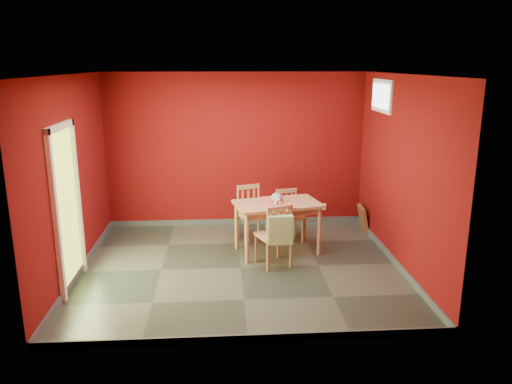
{
  "coord_description": "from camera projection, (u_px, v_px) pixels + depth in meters",
  "views": [
    {
      "loc": [
        -0.24,
        -6.64,
        2.85
      ],
      "look_at": [
        0.25,
        0.45,
        1.0
      ],
      "focal_mm": 35.0,
      "sensor_mm": 36.0,
      "label": 1
    }
  ],
  "objects": [
    {
      "name": "dining_table",
      "position": [
        277.0,
        209.0,
        7.58
      ],
      "size": [
        1.39,
        0.99,
        0.79
      ],
      "color": "#A66D4D",
      "rests_on": "ground"
    },
    {
      "name": "chair_far_left",
      "position": [
        251.0,
        212.0,
        8.19
      ],
      "size": [
        0.52,
        0.52,
        0.9
      ],
      "color": "#A66D4D",
      "rests_on": "ground"
    },
    {
      "name": "picture_frame",
      "position": [
        363.0,
        219.0,
        8.67
      ],
      "size": [
        0.17,
        0.44,
        0.44
      ],
      "color": "brown",
      "rests_on": "ground"
    },
    {
      "name": "tote_bag",
      "position": [
        280.0,
        230.0,
        6.87
      ],
      "size": [
        0.34,
        0.2,
        0.48
      ],
      "color": "#8DAF6F",
      "rests_on": "chair_near"
    },
    {
      "name": "cat",
      "position": [
        277.0,
        196.0,
        7.58
      ],
      "size": [
        0.33,
        0.42,
        0.19
      ],
      "primitive_type": null,
      "rotation": [
        0.0,
        0.0,
        0.44
      ],
      "color": "slate",
      "rests_on": "table_runner"
    },
    {
      "name": "ground",
      "position": [
        241.0,
        268.0,
        7.14
      ],
      "size": [
        4.5,
        4.5,
        0.0
      ],
      "primitive_type": "plane",
      "color": "#2D342D",
      "rests_on": "ground"
    },
    {
      "name": "chair_far_right",
      "position": [
        289.0,
        215.0,
        8.19
      ],
      "size": [
        0.47,
        0.47,
        0.84
      ],
      "color": "#A66D4D",
      "rests_on": "ground"
    },
    {
      "name": "table_runner",
      "position": [
        278.0,
        209.0,
        7.45
      ],
      "size": [
        0.52,
        0.82,
        0.38
      ],
      "color": "#BD4D37",
      "rests_on": "dining_table"
    },
    {
      "name": "room_shell",
      "position": [
        241.0,
        264.0,
        7.13
      ],
      "size": [
        4.5,
        4.5,
        4.5
      ],
      "color": "#5D090A",
      "rests_on": "ground"
    },
    {
      "name": "window",
      "position": [
        382.0,
        96.0,
        7.66
      ],
      "size": [
        0.05,
        0.9,
        0.5
      ],
      "color": "white",
      "rests_on": "room_shell"
    },
    {
      "name": "doorway",
      "position": [
        66.0,
        203.0,
        6.32
      ],
      "size": [
        0.06,
        1.01,
        2.13
      ],
      "color": "#B7D838",
      "rests_on": "ground"
    },
    {
      "name": "outlet_plate",
      "position": [
        324.0,
        207.0,
        9.09
      ],
      "size": [
        0.08,
        0.02,
        0.12
      ],
      "primitive_type": "cube",
      "color": "silver",
      "rests_on": "room_shell"
    },
    {
      "name": "chair_near",
      "position": [
        275.0,
        234.0,
        7.11
      ],
      "size": [
        0.57,
        0.57,
        0.94
      ],
      "color": "#A66D4D",
      "rests_on": "ground"
    }
  ]
}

